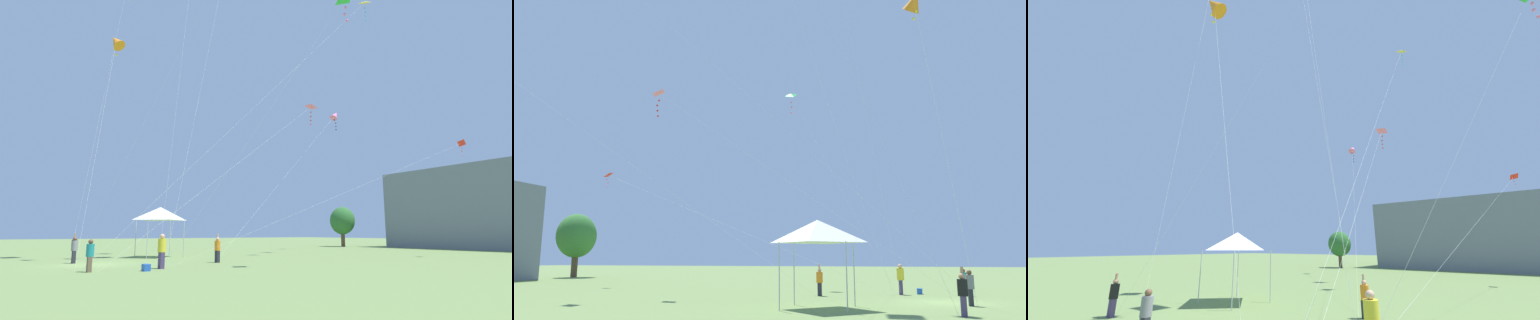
% 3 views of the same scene
% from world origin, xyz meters
% --- Properties ---
extents(ground_plane, '(220.00, 220.00, 0.00)m').
position_xyz_m(ground_plane, '(0.00, 0.00, 0.00)').
color(ground_plane, olive).
extents(tree_far_right, '(3.63, 3.27, 5.48)m').
position_xyz_m(tree_far_right, '(-14.37, 35.70, 3.54)').
color(tree_far_right, brown).
rests_on(tree_far_right, ground).
extents(tree_far_left, '(3.92, 3.53, 5.91)m').
position_xyz_m(tree_far_left, '(2.75, 45.20, 3.82)').
color(tree_far_left, brown).
rests_on(tree_far_left, ground).
extents(festival_tent, '(3.20, 3.20, 3.90)m').
position_xyz_m(festival_tent, '(-4.66, 5.68, 3.39)').
color(festival_tent, '#B7B7BC').
rests_on(festival_tent, ground).
extents(cooler_box, '(0.51, 0.32, 0.34)m').
position_xyz_m(cooler_box, '(5.89, 1.23, 0.17)').
color(cooler_box, blue).
rests_on(cooler_box, ground).
extents(person_teal_shirt, '(0.37, 0.37, 1.57)m').
position_xyz_m(person_teal_shirt, '(4.95, -1.30, 0.85)').
color(person_teal_shirt, brown).
rests_on(person_teal_shirt, ground).
extents(person_black_shirt, '(0.38, 0.38, 1.87)m').
position_xyz_m(person_black_shirt, '(-6.35, -0.20, 0.91)').
color(person_black_shirt, '#473860').
rests_on(person_black_shirt, ground).
extents(person_orange_shirt, '(0.38, 0.38, 1.85)m').
position_xyz_m(person_orange_shirt, '(2.73, 6.93, 0.90)').
color(person_orange_shirt, '#282833').
rests_on(person_orange_shirt, ground).
extents(person_yellow_shirt, '(0.43, 0.43, 1.84)m').
position_xyz_m(person_yellow_shirt, '(5.04, 2.32, 0.99)').
color(person_yellow_shirt, '#473860').
rests_on(person_yellow_shirt, ground).
extents(person_grey_shirt, '(0.39, 0.39, 1.65)m').
position_xyz_m(person_grey_shirt, '(-1.63, -0.95, 0.89)').
color(person_grey_shirt, '#282833').
rests_on(person_grey_shirt, ground).
extents(kite_red_delta_1, '(4.75, 23.38, 9.39)m').
position_xyz_m(kite_red_delta_1, '(8.88, 25.39, 8.85)').
color(kite_red_delta_1, silver).
rests_on(kite_red_delta_1, ground).
extents(kite_pink_delta_3, '(4.46, 18.37, 13.08)m').
position_xyz_m(kite_pink_delta_3, '(0.80, 16.86, 12.62)').
color(kite_pink_delta_3, silver).
rests_on(kite_pink_delta_3, ground).
extents(kite_yellow_delta_5, '(3.63, 25.96, 24.92)m').
position_xyz_m(kite_yellow_delta_5, '(1.73, 23.44, 24.32)').
color(kite_yellow_delta_5, silver).
rests_on(kite_yellow_delta_5, ground).
extents(kite_pink_diamond_7, '(10.24, 21.75, 16.65)m').
position_xyz_m(kite_pink_diamond_7, '(-7.28, 27.94, 15.83)').
color(kite_pink_diamond_7, silver).
rests_on(kite_pink_diamond_7, ground).
extents(kite_orange_diamond_8, '(6.92, 3.35, 16.34)m').
position_xyz_m(kite_orange_diamond_8, '(-1.83, 0.78, 15.53)').
color(kite_orange_diamond_8, silver).
rests_on(kite_orange_diamond_8, ground).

